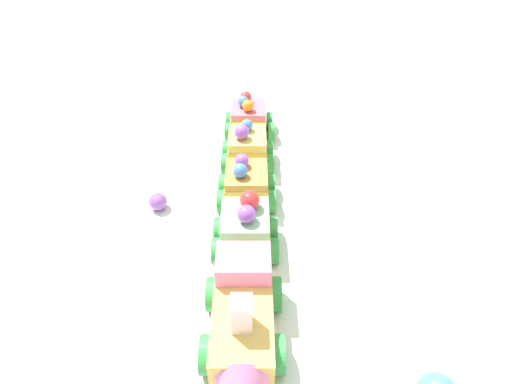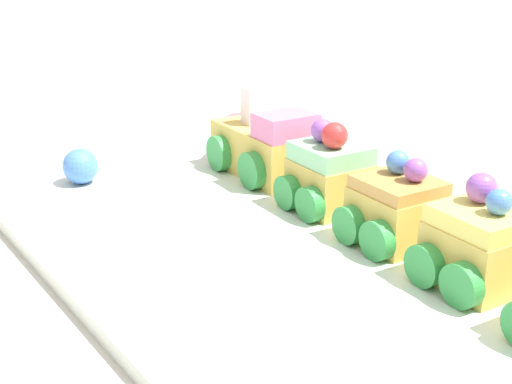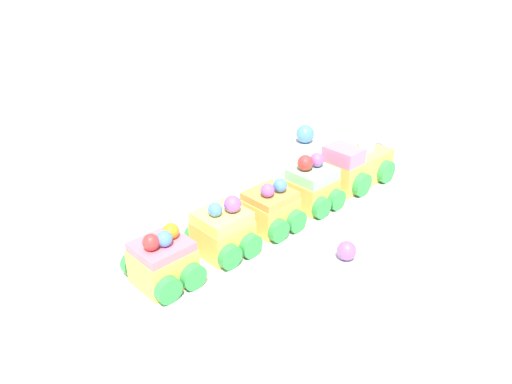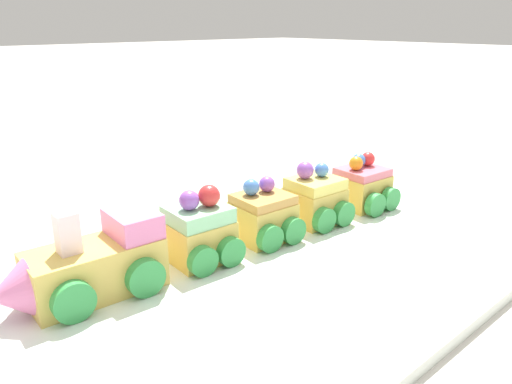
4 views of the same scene
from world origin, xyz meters
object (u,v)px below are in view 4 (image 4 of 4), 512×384
(cake_train_locomotive, at_px, (85,268))
(cake_car_strawberry, at_px, (361,186))
(cake_car_lemon, at_px, (314,200))
(cake_car_mint, at_px, (199,233))
(gumball_purple, at_px, (197,203))
(cake_car_caramel, at_px, (263,217))

(cake_train_locomotive, distance_m, cake_car_strawberry, 0.35)
(cake_car_lemon, bearing_deg, cake_car_strawberry, 180.00)
(cake_car_mint, relative_size, gumball_purple, 3.33)
(cake_car_mint, height_order, gumball_purple, cake_car_mint)
(cake_car_mint, distance_m, cake_car_strawberry, 0.24)
(cake_car_caramel, xyz_separation_m, cake_car_lemon, (-0.08, 0.00, 0.00))
(cake_car_caramel, height_order, cake_car_strawberry, same)
(cake_train_locomotive, height_order, gumball_purple, cake_train_locomotive)
(cake_car_caramel, relative_size, gumball_purple, 3.31)
(gumball_purple, bearing_deg, cake_car_mint, 55.41)
(cake_car_caramel, height_order, cake_car_lemon, cake_car_lemon)
(cake_car_caramel, bearing_deg, cake_train_locomotive, 0.10)
(cake_train_locomotive, bearing_deg, gumball_purple, -148.33)
(cake_car_strawberry, bearing_deg, gumball_purple, -32.49)
(cake_train_locomotive, height_order, cake_car_strawberry, cake_train_locomotive)
(cake_car_lemon, bearing_deg, cake_car_caramel, -0.03)
(cake_car_mint, xyz_separation_m, gumball_purple, (-0.07, -0.10, -0.02))
(cake_train_locomotive, relative_size, cake_car_mint, 1.89)
(cake_car_lemon, bearing_deg, cake_train_locomotive, 0.06)
(cake_car_caramel, relative_size, cake_car_lemon, 1.00)
(gumball_purple, bearing_deg, cake_train_locomotive, 28.36)
(cake_car_caramel, distance_m, cake_car_strawberry, 0.16)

